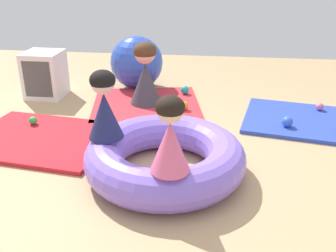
# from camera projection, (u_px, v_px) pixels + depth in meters

# --- Properties ---
(ground_plane) EXTENTS (8.00, 8.00, 0.00)m
(ground_plane) POSITION_uv_depth(u_px,v_px,m) (156.00, 169.00, 3.17)
(ground_plane) COLOR tan
(gym_mat_far_right) EXTENTS (1.40, 1.20, 0.04)m
(gym_mat_far_right) POSITION_uv_depth(u_px,v_px,m) (305.00, 121.00, 4.04)
(gym_mat_far_right) COLOR #2D47B7
(gym_mat_far_right) RESTS_ON ground
(gym_mat_front) EXTENTS (1.45, 1.18, 0.04)m
(gym_mat_front) POSITION_uv_depth(u_px,v_px,m) (41.00, 139.00, 3.64)
(gym_mat_front) COLOR red
(gym_mat_front) RESTS_ON ground
(gym_mat_center_rear) EXTENTS (1.41, 1.33, 0.04)m
(gym_mat_center_rear) POSITION_uv_depth(u_px,v_px,m) (146.00, 104.00, 4.48)
(gym_mat_center_rear) COLOR red
(gym_mat_center_rear) RESTS_ON ground
(inflatable_cushion) EXTENTS (1.28, 1.28, 0.31)m
(inflatable_cushion) POSITION_uv_depth(u_px,v_px,m) (165.00, 157.00, 3.03)
(inflatable_cushion) COLOR #8466E0
(inflatable_cushion) RESTS_ON ground
(child_in_navy) EXTENTS (0.34, 0.34, 0.54)m
(child_in_navy) POSITION_uv_depth(u_px,v_px,m) (104.00, 105.00, 2.91)
(child_in_navy) COLOR navy
(child_in_navy) RESTS_ON inflatable_cushion
(child_in_pink) EXTENTS (0.30, 0.30, 0.52)m
(child_in_pink) POSITION_uv_depth(u_px,v_px,m) (170.00, 136.00, 2.44)
(child_in_pink) COLOR #E5608E
(child_in_pink) RESTS_ON inflatable_cushion
(adult_seated) EXTENTS (0.51, 0.51, 0.72)m
(adult_seated) POSITION_uv_depth(u_px,v_px,m) (145.00, 74.00, 4.33)
(adult_seated) COLOR #383842
(adult_seated) RESTS_ON gym_mat_center_rear
(play_ball_pink) EXTENTS (0.08, 0.08, 0.08)m
(play_ball_pink) POSITION_uv_depth(u_px,v_px,m) (320.00, 107.00, 4.25)
(play_ball_pink) COLOR pink
(play_ball_pink) RESTS_ON gym_mat_far_right
(play_ball_yellow) EXTENTS (0.09, 0.09, 0.09)m
(play_ball_yellow) POSITION_uv_depth(u_px,v_px,m) (104.00, 123.00, 3.82)
(play_ball_yellow) COLOR yellow
(play_ball_yellow) RESTS_ON gym_mat_front
(play_ball_teal) EXTENTS (0.10, 0.10, 0.10)m
(play_ball_teal) POSITION_uv_depth(u_px,v_px,m) (185.00, 90.00, 4.75)
(play_ball_teal) COLOR teal
(play_ball_teal) RESTS_ON gym_mat_center_rear
(play_ball_blue) EXTENTS (0.11, 0.11, 0.11)m
(play_ball_blue) POSITION_uv_depth(u_px,v_px,m) (287.00, 122.00, 3.83)
(play_ball_blue) COLOR blue
(play_ball_blue) RESTS_ON gym_mat_far_right
(play_ball_orange) EXTENTS (0.10, 0.10, 0.10)m
(play_ball_orange) POSITION_uv_depth(u_px,v_px,m) (184.00, 106.00, 4.25)
(play_ball_orange) COLOR orange
(play_ball_orange) RESTS_ON gym_mat_center_rear
(play_ball_green) EXTENTS (0.08, 0.08, 0.08)m
(play_ball_green) POSITION_uv_depth(u_px,v_px,m) (33.00, 121.00, 3.88)
(play_ball_green) COLOR green
(play_ball_green) RESTS_ON gym_mat_front
(exercise_ball_large) EXTENTS (0.69, 0.69, 0.69)m
(exercise_ball_large) POSITION_uv_depth(u_px,v_px,m) (137.00, 63.00, 4.99)
(exercise_ball_large) COLOR blue
(exercise_ball_large) RESTS_ON ground
(storage_cube) EXTENTS (0.44, 0.44, 0.56)m
(storage_cube) POSITION_uv_depth(u_px,v_px,m) (44.00, 75.00, 4.69)
(storage_cube) COLOR white
(storage_cube) RESTS_ON ground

